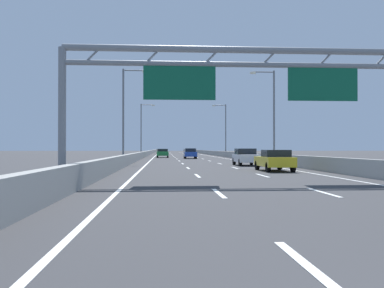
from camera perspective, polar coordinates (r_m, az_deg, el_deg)
The scene contains 49 objects.
ground_plane at distance 101.86m, azimuth -1.77°, elevation -1.40°, with size 260.00×260.00×0.00m, color #38383A.
lane_dash_left_0 at distance 5.81m, azimuth 15.58°, elevation -15.71°, with size 0.16×3.00×0.01m, color white.
lane_dash_left_1 at distance 14.49m, azimuth 3.59°, elevation -6.57°, with size 0.16×3.00×0.01m, color white.
lane_dash_left_2 at distance 23.41m, azimuth 0.74°, elevation -4.26°, with size 0.16×3.00×0.01m, color white.
lane_dash_left_3 at distance 32.38m, azimuth -0.53°, elevation -3.23°, with size 0.16×3.00×0.01m, color white.
lane_dash_left_4 at distance 41.36m, azimuth -1.25°, elevation -2.65°, with size 0.16×3.00×0.01m, color white.
lane_dash_left_5 at distance 50.34m, azimuth -1.71°, elevation -2.27°, with size 0.16×3.00×0.01m, color white.
lane_dash_left_6 at distance 59.34m, azimuth -2.03°, elevation -2.01°, with size 0.16×3.00×0.01m, color white.
lane_dash_left_7 at distance 68.33m, azimuth -2.27°, elevation -1.81°, with size 0.16×3.00×0.01m, color white.
lane_dash_left_8 at distance 77.32m, azimuth -2.45°, elevation -1.66°, with size 0.16×3.00×0.01m, color white.
lane_dash_left_9 at distance 86.32m, azimuth -2.59°, elevation -1.55°, with size 0.16×3.00×0.01m, color white.
lane_dash_left_10 at distance 95.32m, azimuth -2.71°, elevation -1.45°, with size 0.16×3.00×0.01m, color white.
lane_dash_left_11 at distance 104.32m, azimuth -2.81°, elevation -1.37°, with size 0.16×3.00×0.01m, color white.
lane_dash_left_12 at distance 113.31m, azimuth -2.89°, elevation -1.31°, with size 0.16×3.00×0.01m, color white.
lane_dash_left_13 at distance 122.31m, azimuth -2.96°, elevation -1.25°, with size 0.16×3.00×0.01m, color white.
lane_dash_left_14 at distance 131.31m, azimuth -3.02°, elevation -1.20°, with size 0.16×3.00×0.01m, color white.
lane_dash_left_15 at distance 140.31m, azimuth -3.07°, elevation -1.16°, with size 0.16×3.00×0.01m, color white.
lane_dash_left_16 at distance 149.31m, azimuth -3.11°, elevation -1.12°, with size 0.16×3.00×0.01m, color white.
lane_dash_left_17 at distance 158.31m, azimuth -3.15°, elevation -1.09°, with size 0.16×3.00×0.01m, color white.
lane_dash_right_1 at distance 15.37m, azimuth 17.10°, elevation -6.20°, with size 0.16×3.00×0.01m, color white.
lane_dash_right_2 at distance 23.97m, azimuth 9.37°, elevation -4.17°, with size 0.16×3.00×0.01m, color white.
lane_dash_right_3 at distance 32.78m, azimuth 5.77°, elevation -3.20°, with size 0.16×3.00×0.01m, color white.
lane_dash_right_4 at distance 41.67m, azimuth 3.71°, elevation -2.63°, with size 0.16×3.00×0.01m, color white.
lane_dash_right_5 at distance 50.61m, azimuth 2.37°, elevation -2.26°, with size 0.16×3.00×0.01m, color white.
lane_dash_right_6 at distance 59.56m, azimuth 1.43°, elevation -2.00°, with size 0.16×3.00×0.01m, color white.
lane_dash_right_7 at distance 68.52m, azimuth 0.74°, elevation -1.81°, with size 0.16×3.00×0.01m, color white.
lane_dash_right_8 at distance 77.49m, azimuth 0.21°, elevation -1.66°, with size 0.16×3.00×0.01m, color white.
lane_dash_right_9 at distance 86.47m, azimuth -0.21°, elevation -1.54°, with size 0.16×3.00×0.01m, color white.
lane_dash_right_10 at distance 95.46m, azimuth -0.55°, elevation -1.45°, with size 0.16×3.00×0.01m, color white.
lane_dash_right_11 at distance 104.44m, azimuth -0.83°, elevation -1.37°, with size 0.16×3.00×0.01m, color white.
lane_dash_right_12 at distance 113.43m, azimuth -1.07°, elevation -1.31°, with size 0.16×3.00×0.01m, color white.
lane_dash_right_13 at distance 122.42m, azimuth -1.27°, elevation -1.25°, with size 0.16×3.00×0.01m, color white.
lane_dash_right_14 at distance 131.41m, azimuth -1.45°, elevation -1.20°, with size 0.16×3.00×0.01m, color white.
lane_dash_right_15 at distance 140.40m, azimuth -1.60°, elevation -1.16°, with size 0.16×3.00×0.01m, color white.
lane_dash_right_16 at distance 149.40m, azimuth -1.73°, elevation -1.12°, with size 0.16×3.00×0.01m, color white.
lane_dash_right_17 at distance 158.39m, azimuth -1.85°, elevation -1.09°, with size 0.16×3.00×0.01m, color white.
edge_line_left at distance 89.81m, azimuth -4.84°, elevation -1.51°, with size 0.16×176.00×0.01m, color white.
edge_line_right at distance 90.24m, azimuth 1.84°, elevation -1.50°, with size 0.16×176.00×0.01m, color white.
barrier_left at distance 111.84m, azimuth -5.49°, elevation -1.07°, with size 0.45×220.00×0.95m.
barrier_right at distance 112.29m, azimuth 1.57°, elevation -1.07°, with size 0.45×220.00×0.95m.
sign_gantry at distance 20.69m, azimuth 6.84°, elevation 8.68°, with size 17.04×0.36×6.36m.
streetlamp_left_mid at distance 43.57m, azimuth -8.85°, elevation 4.56°, with size 2.58×0.28×9.50m.
streetlamp_right_mid at distance 44.81m, azimuth 10.60°, elevation 4.43°, with size 2.58×0.28×9.50m.
streetlamp_left_far at distance 77.61m, azimuth -6.64°, elevation 2.33°, with size 2.58×0.28×9.50m.
streetlamp_right_far at distance 78.31m, azimuth 4.35°, elevation 2.30°, with size 2.58×0.28×9.50m.
yellow_car at distance 28.84m, azimuth 10.94°, elevation -2.13°, with size 1.81×4.21×1.41m.
green_car at distance 68.27m, azimuth -3.94°, elevation -1.20°, with size 1.85×4.25×1.40m.
white_car at distance 37.69m, azimuth 7.20°, elevation -1.69°, with size 1.81×4.18×1.48m.
blue_car at distance 61.70m, azimuth -0.24°, elevation -1.25°, with size 1.73×4.16×1.47m.
Camera 1 is at (-3.66, -1.79, 1.53)m, focal length 39.98 mm.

